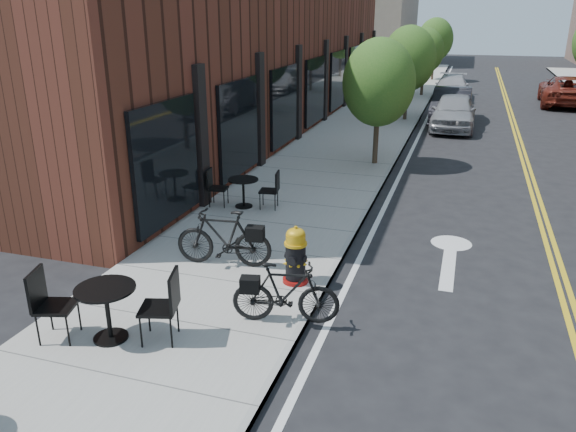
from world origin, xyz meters
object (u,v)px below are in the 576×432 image
(parked_car_b, at_px, (451,106))
(parked_car_far, at_px, (566,91))
(bistro_set_b, at_px, (107,306))
(bistro_set_c, at_px, (243,189))
(bicycle_right, at_px, (286,293))
(parked_car_c, at_px, (452,87))
(fire_hydrant, at_px, (296,256))
(bicycle_left, at_px, (224,238))
(parked_car_a, at_px, (454,112))

(parked_car_b, xyz_separation_m, parked_car_far, (5.47, 6.83, -0.00))
(bistro_set_b, distance_m, bistro_set_c, 6.08)
(bicycle_right, relative_size, parked_car_far, 0.31)
(parked_car_c, bearing_deg, fire_hydrant, -94.77)
(fire_hydrant, height_order, bicycle_left, bicycle_left)
(bicycle_right, bearing_deg, fire_hydrant, -1.48)
(parked_car_a, bearing_deg, parked_car_b, 96.62)
(bistro_set_b, bearing_deg, parked_car_c, 66.24)
(bistro_set_c, bearing_deg, fire_hydrant, -64.32)
(bistro_set_b, relative_size, parked_car_c, 0.47)
(parked_car_a, bearing_deg, parked_car_c, 93.27)
(fire_hydrant, bearing_deg, parked_car_c, 97.42)
(parked_car_b, bearing_deg, fire_hydrant, -95.77)
(fire_hydrant, bearing_deg, parked_car_a, 93.73)
(bistro_set_b, bearing_deg, parked_car_b, 62.65)
(bicycle_left, bearing_deg, fire_hydrant, 72.17)
(parked_car_far, bearing_deg, parked_car_c, -1.86)
(bistro_set_c, distance_m, parked_car_far, 22.62)
(bistro_set_b, distance_m, parked_car_a, 18.64)
(bicycle_left, height_order, bistro_set_c, bicycle_left)
(parked_car_c, relative_size, parked_car_far, 0.82)
(bicycle_left, xyz_separation_m, bicycle_right, (1.74, -1.62, -0.05))
(bicycle_left, height_order, parked_car_far, parked_car_far)
(parked_car_a, bearing_deg, bicycle_right, -95.61)
(bicycle_right, relative_size, parked_car_a, 0.39)
(parked_car_a, relative_size, parked_car_c, 0.96)
(parked_car_c, bearing_deg, bicycle_right, -94.00)
(parked_car_far, bearing_deg, bicycle_left, 72.19)
(bicycle_right, distance_m, bistro_set_c, 5.52)
(bistro_set_b, bearing_deg, bicycle_left, 62.86)
(bicycle_left, height_order, parked_car_b, parked_car_b)
(parked_car_a, xyz_separation_m, parked_car_c, (-0.44, 8.75, -0.08))
(bicycle_left, relative_size, parked_car_c, 0.41)
(parked_car_b, distance_m, parked_car_far, 8.75)
(bistro_set_c, xyz_separation_m, parked_car_b, (4.28, 13.58, 0.17))
(parked_car_a, distance_m, parked_car_c, 8.76)
(bistro_set_c, xyz_separation_m, parked_car_c, (4.00, 20.87, 0.06))
(fire_hydrant, xyz_separation_m, bistro_set_b, (-2.04, -2.58, 0.05))
(bicycle_right, height_order, parked_car_c, parked_car_c)
(parked_car_a, bearing_deg, bistro_set_b, -102.26)
(fire_hydrant, height_order, bicycle_right, fire_hydrant)
(parked_car_b, relative_size, parked_car_c, 1.03)
(fire_hydrant, xyz_separation_m, bicycle_right, (0.26, -1.35, -0.00))
(bistro_set_b, xyz_separation_m, parked_car_a, (4.08, 18.19, 0.06))
(fire_hydrant, xyz_separation_m, bistro_set_c, (-2.40, 3.49, -0.04))
(fire_hydrant, bearing_deg, bistro_set_c, 135.65)
(bistro_set_b, xyz_separation_m, bistro_set_c, (-0.35, 6.07, -0.08))
(fire_hydrant, height_order, parked_car_far, parked_car_far)
(parked_car_c, bearing_deg, bistro_set_c, -101.85)
(parked_car_c, bearing_deg, parked_car_far, -5.55)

